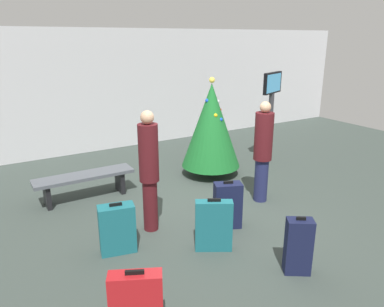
{
  "coord_description": "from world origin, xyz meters",
  "views": [
    {
      "loc": [
        -3.14,
        -4.65,
        2.84
      ],
      "look_at": [
        0.03,
        0.63,
        0.9
      ],
      "focal_mm": 34.41,
      "sensor_mm": 36.0,
      "label": 1
    }
  ],
  "objects": [
    {
      "name": "flight_info_kiosk",
      "position": [
        2.77,
        1.64,
        1.43
      ],
      "size": [
        0.76,
        0.38,
        2.1
      ],
      "color": "#333338",
      "rests_on": "ground_plane"
    },
    {
      "name": "holiday_tree",
      "position": [
        1.06,
        1.58,
        1.09
      ],
      "size": [
        1.24,
        1.24,
        2.09
      ],
      "color": "#4C3319",
      "rests_on": "ground_plane"
    },
    {
      "name": "traveller_1",
      "position": [
        1.1,
        0.01,
        0.97
      ],
      "size": [
        0.36,
        0.36,
        1.82
      ],
      "color": "#1E234C",
      "rests_on": "ground_plane"
    },
    {
      "name": "suitcase_0",
      "position": [
        0.06,
        -1.89,
        0.37
      ],
      "size": [
        0.38,
        0.34,
        0.77
      ],
      "color": "#141938",
      "rests_on": "ground_plane"
    },
    {
      "name": "suitcase_1",
      "position": [
        -0.55,
        -0.91,
        0.37
      ],
      "size": [
        0.52,
        0.4,
        0.77
      ],
      "color": "#19606B",
      "rests_on": "ground_plane"
    },
    {
      "name": "traveller_0",
      "position": [
        -1.06,
        0.06,
        1.0
      ],
      "size": [
        0.38,
        0.38,
        1.87
      ],
      "color": "#4C1419",
      "rests_on": "ground_plane"
    },
    {
      "name": "ground_plane",
      "position": [
        0.0,
        0.0,
        0.0
      ],
      "size": [
        16.0,
        16.0,
        0.0
      ],
      "primitive_type": "plane",
      "color": "#38423D"
    },
    {
      "name": "back_wall",
      "position": [
        0.0,
        4.68,
        1.54
      ],
      "size": [
        16.0,
        0.2,
        3.09
      ],
      "primitive_type": "cube",
      "color": "silver",
      "rests_on": "ground_plane"
    },
    {
      "name": "suitcase_3",
      "position": [
        -1.72,
        -0.28,
        0.35
      ],
      "size": [
        0.53,
        0.34,
        0.73
      ],
      "color": "#19606B",
      "rests_on": "ground_plane"
    },
    {
      "name": "suitcase_4",
      "position": [
        0.0,
        -0.48,
        0.36
      ],
      "size": [
        0.48,
        0.37,
        0.77
      ],
      "color": "#141938",
      "rests_on": "ground_plane"
    },
    {
      "name": "waiting_bench",
      "position": [
        -1.62,
        1.71,
        0.37
      ],
      "size": [
        1.78,
        0.44,
        0.48
      ],
      "color": "#4C5159",
      "rests_on": "ground_plane"
    }
  ]
}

